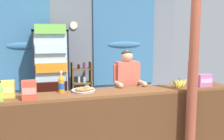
% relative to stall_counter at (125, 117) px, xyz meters
% --- Properties ---
extents(ground_plane, '(8.16, 8.16, 0.00)m').
position_rel_stall_counter_xyz_m(ground_plane, '(-0.12, 0.96, -0.57)').
color(ground_plane, gray).
extents(back_wall_curtained, '(5.12, 0.22, 2.76)m').
position_rel_stall_counter_xyz_m(back_wall_curtained, '(-0.12, 2.89, 0.85)').
color(back_wall_curtained, slate).
rests_on(back_wall_curtained, ground).
extents(stall_counter, '(3.51, 0.46, 0.94)m').
position_rel_stall_counter_xyz_m(stall_counter, '(0.00, 0.00, 0.00)').
color(stall_counter, brown).
rests_on(stall_counter, ground).
extents(timber_post, '(0.17, 0.15, 2.76)m').
position_rel_stall_counter_xyz_m(timber_post, '(0.93, -0.26, 0.75)').
color(timber_post, brown).
rests_on(timber_post, ground).
extents(drink_fridge, '(0.75, 0.70, 1.97)m').
position_rel_stall_counter_xyz_m(drink_fridge, '(-0.91, 2.35, 0.51)').
color(drink_fridge, black).
rests_on(drink_fridge, ground).
extents(bottle_shelf_rack, '(0.48, 0.28, 1.12)m').
position_rel_stall_counter_xyz_m(bottle_shelf_rack, '(-0.20, 2.52, 0.01)').
color(bottle_shelf_rack, brown).
rests_on(bottle_shelf_rack, ground).
extents(plastic_lawn_chair, '(0.47, 0.47, 0.86)m').
position_rel_stall_counter_xyz_m(plastic_lawn_chair, '(0.60, 1.74, -0.08)').
color(plastic_lawn_chair, '#3884D6').
rests_on(plastic_lawn_chair, ground).
extents(shopkeeper, '(0.48, 0.42, 1.50)m').
position_rel_stall_counter_xyz_m(shopkeeper, '(0.22, 0.55, 0.37)').
color(shopkeeper, '#28282D').
rests_on(shopkeeper, ground).
extents(soda_bottle_orange_soda, '(0.09, 0.09, 0.31)m').
position_rel_stall_counter_xyz_m(soda_bottle_orange_soda, '(-0.88, 0.23, 0.50)').
color(soda_bottle_orange_soda, orange).
rests_on(soda_bottle_orange_soda, stall_counter).
extents(soda_bottle_lime_soda, '(0.07, 0.07, 0.26)m').
position_rel_stall_counter_xyz_m(soda_bottle_lime_soda, '(-1.64, -0.03, 0.48)').
color(soda_bottle_lime_soda, '#75C64C').
rests_on(soda_bottle_lime_soda, stall_counter).
extents(snack_box_instant_noodle, '(0.22, 0.15, 0.22)m').
position_rel_stall_counter_xyz_m(snack_box_instant_noodle, '(-1.61, 0.18, 0.48)').
color(snack_box_instant_noodle, '#EAD14C').
rests_on(snack_box_instant_noodle, stall_counter).
extents(snack_box_wafer, '(0.23, 0.10, 0.20)m').
position_rel_stall_counter_xyz_m(snack_box_wafer, '(1.34, 0.01, 0.47)').
color(snack_box_wafer, '#B76699').
rests_on(snack_box_wafer, stall_counter).
extents(snack_box_crackers, '(0.18, 0.15, 0.24)m').
position_rel_stall_counter_xyz_m(snack_box_crackers, '(-1.31, -0.03, 0.49)').
color(snack_box_crackers, '#E5422D').
rests_on(snack_box_crackers, stall_counter).
extents(pastry_tray, '(0.35, 0.35, 0.07)m').
position_rel_stall_counter_xyz_m(pastry_tray, '(-0.57, 0.22, 0.39)').
color(pastry_tray, '#BCBCC1').
rests_on(pastry_tray, stall_counter).
extents(banana_bunch, '(0.28, 0.06, 0.16)m').
position_rel_stall_counter_xyz_m(banana_bunch, '(0.91, 0.07, 0.43)').
color(banana_bunch, '#DBCC42').
rests_on(banana_bunch, stall_counter).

